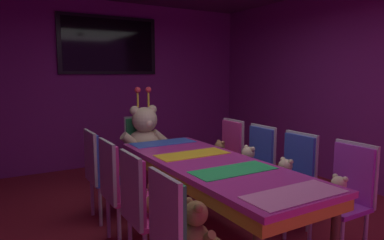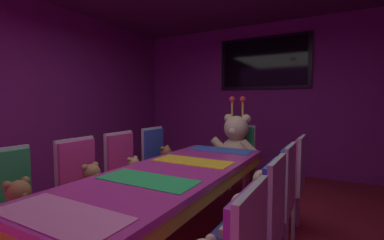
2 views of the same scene
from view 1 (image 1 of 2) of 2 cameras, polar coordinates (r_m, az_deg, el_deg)
ground_plane at (r=3.61m, az=3.08°, el=-18.32°), size 7.90×7.90×0.00m
wall_back at (r=6.17m, az=-13.58°, el=5.78°), size 5.20×0.12×2.80m
wall_right at (r=5.17m, az=28.08°, el=4.76°), size 0.12×6.40×2.80m
banquet_table at (r=3.38m, az=3.16°, el=-8.29°), size 0.90×2.49×0.75m
chair_left_0 at (r=2.27m, az=-2.63°, el=-18.10°), size 0.42×0.41×0.98m
teddy_left_0 at (r=2.33m, az=0.71°, el=-17.29°), size 0.27×0.34×0.33m
chair_left_1 at (r=2.79m, az=-8.44°, el=-13.10°), size 0.42×0.41×0.98m
teddy_left_1 at (r=2.85m, az=-5.65°, el=-12.72°), size 0.26×0.33×0.31m
chair_left_2 at (r=3.30m, az=-12.37°, el=-9.91°), size 0.42×0.41×0.98m
teddy_left_2 at (r=3.35m, az=-10.00°, el=-9.99°), size 0.22×0.28×0.27m
chair_left_3 at (r=3.86m, az=-15.19°, el=-7.38°), size 0.42×0.41×0.98m
teddy_left_3 at (r=3.90m, az=-13.12°, el=-7.32°), size 0.24×0.31×0.30m
chair_right_0 at (r=3.38m, az=24.40°, el=-10.01°), size 0.42×0.41×0.98m
teddy_right_0 at (r=3.27m, az=22.91°, el=-10.95°), size 0.21×0.28×0.26m
chair_right_1 at (r=3.72m, az=16.60°, el=-8.01°), size 0.42×0.41×0.98m
teddy_right_1 at (r=3.63m, az=15.03°, el=-8.63°), size 0.23×0.30×0.28m
chair_right_2 at (r=4.11m, az=10.71°, el=-6.34°), size 0.42×0.41×0.98m
teddy_right_2 at (r=4.02m, az=9.14°, el=-6.72°), size 0.25×0.33×0.31m
chair_right_3 at (r=4.57m, az=6.01°, el=-4.82°), size 0.42×0.41×0.98m
teddy_right_3 at (r=4.49m, az=4.54°, el=-5.32°), size 0.22×0.28×0.27m
throne_chair at (r=4.93m, az=-8.45°, el=-3.93°), size 0.41×0.42×0.98m
king_teddy_bear at (r=4.75m, az=-7.71°, el=-2.37°), size 0.73×0.57×0.94m
wall_tv at (r=6.10m, az=-13.51°, el=11.88°), size 1.66×0.06×0.96m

